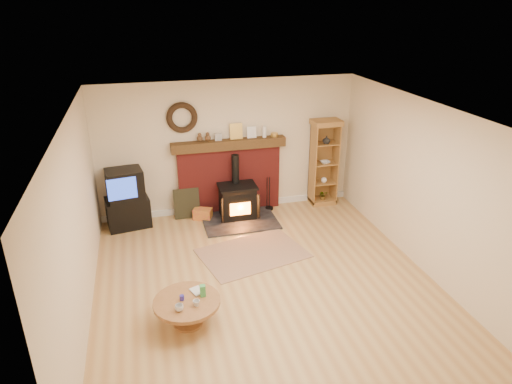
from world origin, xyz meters
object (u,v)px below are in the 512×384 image
object	(u,v)px
wood_stove	(238,203)
coffee_table	(187,305)
curio_cabinet	(324,162)
tv_unit	(127,200)

from	to	relation	value
wood_stove	coffee_table	size ratio (longest dim) A/B	1.61
wood_stove	curio_cabinet	xyz separation A→B (m)	(1.85, 0.28, 0.56)
wood_stove	tv_unit	size ratio (longest dim) A/B	1.25
wood_stove	tv_unit	bearing A→B (deg)	174.46
curio_cabinet	coffee_table	xyz separation A→B (m)	(-3.16, -3.18, -0.58)
wood_stove	curio_cabinet	world-z (taller)	curio_cabinet
tv_unit	curio_cabinet	size ratio (longest dim) A/B	0.63
tv_unit	coffee_table	bearing A→B (deg)	-76.56
wood_stove	coffee_table	distance (m)	3.18
tv_unit	coffee_table	xyz separation A→B (m)	(0.74, -3.10, -0.23)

